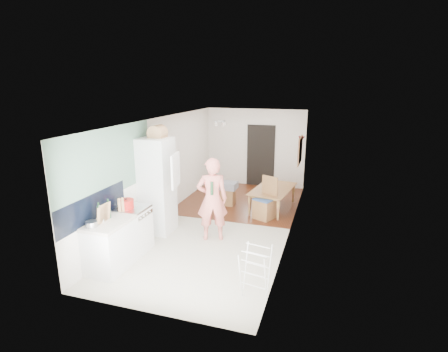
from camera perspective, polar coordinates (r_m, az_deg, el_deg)
The scene contains 32 objects.
room_shell at distance 8.07m, azimuth -0.34°, elevation 0.31°, with size 3.20×7.00×2.50m, color white, non-canonical shape.
floor at distance 8.48m, azimuth -0.33°, elevation -7.89°, with size 3.20×7.00×0.01m, color beige.
wood_floor_overlay at distance 10.14m, azimuth 2.87°, elevation -3.95°, with size 3.20×3.30×0.01m, color #582E15.
sage_wall_panel at distance 6.89m, azimuth -18.33°, elevation 2.09°, with size 0.02×3.00×1.30m, color slate.
tile_splashback at distance 6.65m, azimuth -20.53°, elevation -4.84°, with size 0.02×1.90×0.50m, color black.
doorway_recess at distance 11.37m, azimuth 6.00°, elevation 3.28°, with size 0.90×0.04×2.00m, color black.
base_cabinet at distance 6.76m, azimuth -18.02°, elevation -10.90°, with size 0.60×0.90×0.86m, color white.
worktop at distance 6.58m, azimuth -18.34°, elevation -7.29°, with size 0.62×0.92×0.06m, color beige.
range_cooker at distance 7.32m, azimuth -14.64°, elevation -8.51°, with size 0.60×0.60×0.88m, color white.
cooker_top at distance 7.15m, azimuth -14.88°, elevation -5.13°, with size 0.60×0.60×0.04m, color #B8B8BA.
fridge_housing at distance 7.91m, azimuth -10.89°, elevation -1.59°, with size 0.66×0.66×2.15m, color white.
fridge_door at distance 7.26m, azimuth -7.93°, elevation 0.93°, with size 0.56×0.04×0.70m, color white.
fridge_interior at distance 7.65m, azimuth -9.01°, elevation 1.61°, with size 0.02×0.52×0.66m, color white.
pinboard at distance 9.53m, azimuth 12.32°, elevation 4.10°, with size 0.03×0.90×0.70m, color tan.
pinboard_frame at distance 9.53m, azimuth 12.23°, elevation 4.11°, with size 0.01×0.94×0.74m, color olive.
wall_sconce at distance 10.14m, azimuth 12.52°, elevation 5.88°, with size 0.18×0.18×0.16m, color maroon.
person at distance 7.37m, azimuth -1.95°, elevation -2.64°, with size 0.78×0.51×2.13m, color #EF7C6F.
dining_table at distance 9.47m, azimuth 8.12°, elevation -3.95°, with size 1.40×0.78×0.49m, color olive.
dining_chair at distance 8.70m, azimuth 6.65°, elevation -3.68°, with size 0.44×0.44×1.05m, color olive, non-canonical shape.
stool at distance 9.69m, azimuth 0.68°, elevation -3.41°, with size 0.36×0.36×0.47m, color olive, non-canonical shape.
grey_drape at distance 9.57m, azimuth 0.83°, elevation -1.58°, with size 0.42×0.42×0.19m, color gray.
drying_rack at distance 5.75m, azimuth 5.13°, elevation -15.32°, with size 0.41×0.37×0.81m, color white, non-canonical shape.
bread_bin at distance 7.73m, azimuth -10.80°, elevation 6.92°, with size 0.36×0.34×0.19m, color tan, non-canonical shape.
red_casserole at distance 7.09m, azimuth -15.69°, elevation -4.41°, with size 0.31×0.31×0.18m, color red.
steel_pan at distance 6.40m, azimuth -20.83°, elevation -7.37°, with size 0.20×0.20×0.10m, color #B8B8BA.
held_bottle at distance 7.17m, azimuth -2.00°, elevation -2.04°, with size 0.06×0.06×0.28m, color #204426.
bottle_a at distance 6.59m, azimuth -19.69°, elevation -5.81°, with size 0.06×0.06×0.28m, color #204426.
bottle_b at distance 6.67m, azimuth -18.32°, elevation -5.34°, with size 0.07×0.07×0.29m, color #204426.
bottle_c at distance 6.53m, azimuth -19.47°, elevation -6.11°, with size 0.10×0.10×0.24m, color silver.
pepper_mill_front at distance 6.96m, azimuth -16.20°, elevation -4.69°, with size 0.06×0.06×0.21m, color tan.
pepper_mill_back at distance 6.94m, azimuth -16.71°, elevation -4.78°, with size 0.06×0.06×0.21m, color tan.
chopping_boards at distance 6.49m, azimuth -19.06°, elevation -5.76°, with size 0.04×0.25×0.34m, color tan, non-canonical shape.
Camera 1 is at (2.39, -7.43, 3.31)m, focal length 28.00 mm.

